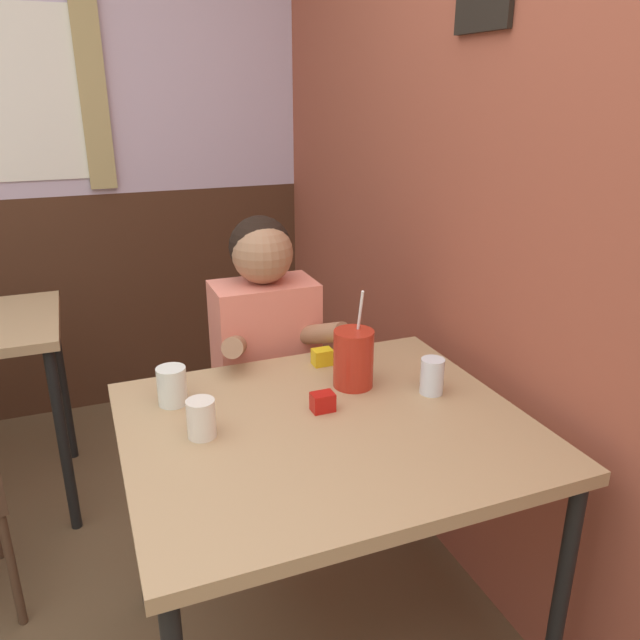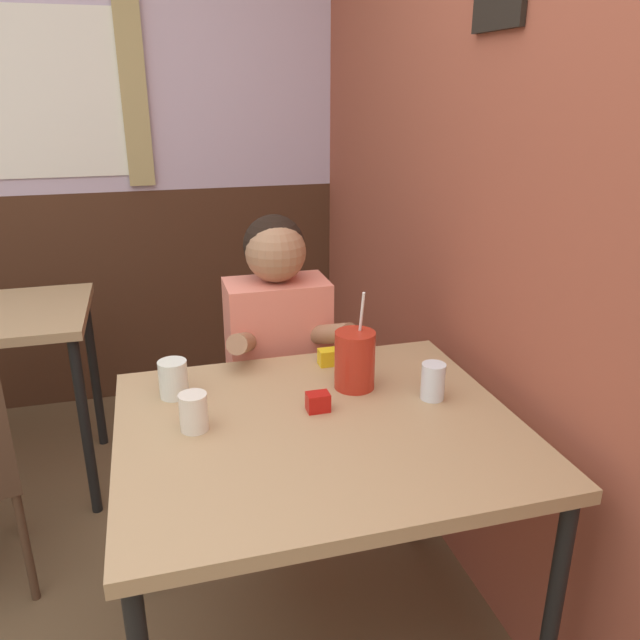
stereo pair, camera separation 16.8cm
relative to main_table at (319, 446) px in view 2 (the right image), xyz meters
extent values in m
cube|color=#9E4C38|center=(0.61, 0.77, 0.64)|extent=(0.06, 4.23, 2.70)
cube|color=silver|center=(-0.60, 1.91, 1.19)|extent=(5.35, 0.06, 1.60)
cube|color=#472819|center=(-0.60, 1.91, -0.16)|extent=(5.35, 0.06, 1.10)
cube|color=white|center=(-0.80, 1.88, 0.84)|extent=(0.72, 0.01, 0.74)
cube|color=tan|center=(-0.38, 1.86, 0.84)|extent=(0.12, 0.02, 0.84)
cube|color=tan|center=(0.00, 0.00, 0.05)|extent=(1.01, 0.87, 0.04)
cylinder|color=black|center=(0.46, -0.39, -0.34)|extent=(0.04, 0.04, 0.74)
cylinder|color=black|center=(-0.46, 0.39, -0.34)|extent=(0.04, 0.04, 0.74)
cylinder|color=black|center=(0.46, 0.39, -0.34)|extent=(0.04, 0.04, 0.74)
cylinder|color=black|center=(-0.67, 0.88, -0.34)|extent=(0.04, 0.04, 0.74)
cylinder|color=black|center=(-0.67, 1.40, -0.34)|extent=(0.04, 0.04, 0.74)
cylinder|color=#4C3323|center=(-0.93, 0.80, -0.50)|extent=(0.03, 0.03, 0.41)
cylinder|color=#4C3323|center=(-0.84, 0.45, -0.50)|extent=(0.03, 0.03, 0.41)
cube|color=#EA7F6B|center=(0.02, 0.59, -0.48)|extent=(0.31, 0.20, 0.45)
cube|color=#EA7F6B|center=(0.02, 0.59, 0.01)|extent=(0.34, 0.20, 0.53)
sphere|color=black|center=(0.02, 0.62, 0.38)|extent=(0.20, 0.20, 0.20)
sphere|color=#9E7051|center=(0.02, 0.59, 0.37)|extent=(0.20, 0.20, 0.20)
cylinder|color=#9E7051|center=(-0.12, 0.45, 0.12)|extent=(0.14, 0.27, 0.15)
cylinder|color=#9E7051|center=(0.15, 0.45, 0.12)|extent=(0.14, 0.27, 0.15)
cylinder|color=#B22819|center=(0.15, 0.17, 0.15)|extent=(0.11, 0.11, 0.17)
cylinder|color=white|center=(0.17, 0.17, 0.29)|extent=(0.01, 0.04, 0.14)
cylinder|color=silver|center=(0.33, 0.05, 0.12)|extent=(0.07, 0.07, 0.10)
cylinder|color=silver|center=(-0.35, 0.25, 0.12)|extent=(0.08, 0.08, 0.10)
cylinder|color=silver|center=(-0.31, 0.05, 0.12)|extent=(0.07, 0.07, 0.10)
cube|color=#B7140F|center=(0.01, 0.06, 0.09)|extent=(0.06, 0.04, 0.05)
cube|color=yellow|center=(0.12, 0.34, 0.09)|extent=(0.06, 0.04, 0.05)
camera|label=1|loc=(-0.53, -1.29, 0.87)|focal=35.00mm
camera|label=2|loc=(-0.37, -1.34, 0.87)|focal=35.00mm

